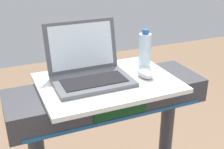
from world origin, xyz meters
TOP-DOWN VIEW (x-y plane):
  - desk_board at (0.00, 0.70)m, footprint 0.60×0.44m
  - laptop at (-0.07, 0.75)m, footprint 0.34×0.28m
  - computer_mouse at (0.17, 0.67)m, footprint 0.07×0.11m
  - water_bottle at (0.24, 0.80)m, footprint 0.06×0.06m

SIDE VIEW (x-z plane):
  - desk_board at x=0.00m, z-range 1.11..1.13m
  - computer_mouse at x=0.17m, z-range 1.13..1.16m
  - laptop at x=-0.07m, z-range 1.05..1.30m
  - water_bottle at x=0.24m, z-range 1.12..1.30m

